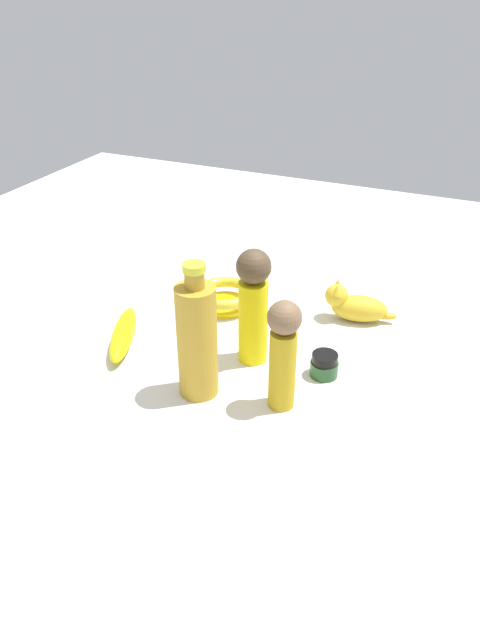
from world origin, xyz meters
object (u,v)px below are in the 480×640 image
at_px(bowl, 225,296).
at_px(person_figure_adult, 283,351).
at_px(banana, 123,334).
at_px(cat_figurine, 354,305).
at_px(person_figure_child, 253,303).
at_px(nail_polish_jar, 324,365).
at_px(bottle_tall, 197,339).

bearing_deg(bowl, person_figure_adult, -139.36).
height_order(bowl, banana, bowl).
bearing_deg(person_figure_adult, bowl, 40.64).
height_order(bowl, cat_figurine, cat_figurine).
relative_size(person_figure_child, cat_figurine, 1.50).
xyz_separation_m(person_figure_adult, banana, (0.05, 0.33, -0.08)).
relative_size(banana, cat_figurine, 1.29).
distance_m(banana, nail_polish_jar, 0.37).
distance_m(person_figure_child, nail_polish_jar, 0.16).
bearing_deg(bowl, nail_polish_jar, -119.91).
bearing_deg(nail_polish_jar, bottle_tall, 125.77).
bearing_deg(banana, nail_polish_jar, 74.49).
distance_m(person_figure_adult, bowl, 0.34).
xyz_separation_m(person_figure_adult, bowl, (0.25, 0.21, -0.08)).
xyz_separation_m(nail_polish_jar, cat_figurine, (0.20, 0.00, 0.01)).
bearing_deg(cat_figurine, bowl, 102.43).
xyz_separation_m(person_figure_child, cat_figurine, (0.20, -0.13, -0.08)).
distance_m(bowl, cat_figurine, 0.26).
bearing_deg(person_figure_child, bottle_tall, 160.29).
distance_m(banana, cat_figurine, 0.44).
bearing_deg(bowl, bottle_tall, -163.68).
bearing_deg(person_figure_child, banana, 101.61).
height_order(person_figure_child, cat_figurine, person_figure_child).
relative_size(person_figure_child, nail_polish_jar, 4.38).
distance_m(person_figure_adult, bottle_tall, 0.14).
xyz_separation_m(bowl, nail_polish_jar, (-0.15, -0.25, -0.01)).
bearing_deg(bowl, cat_figurine, -77.57).
xyz_separation_m(bowl, bottle_tall, (-0.27, -0.08, 0.08)).
bearing_deg(cat_figurine, nail_polish_jar, -179.56).
bearing_deg(bottle_tall, person_figure_child, -19.71).
height_order(nail_polish_jar, bottle_tall, bottle_tall).
relative_size(bowl, bottle_tall, 0.52).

